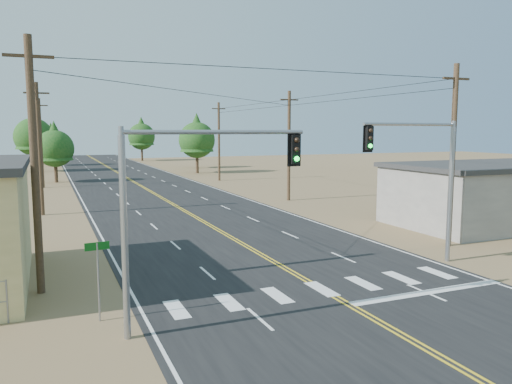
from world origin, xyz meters
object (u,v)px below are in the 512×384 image
street_sign (98,268)px  building_right (501,195)px  signal_mast_right (428,169)px  signal_mast_left (182,193)px

street_sign → building_right: bearing=10.2°
building_right → signal_mast_right: signal_mast_right is taller
signal_mast_right → street_sign: size_ratio=2.53×
signal_mast_left → street_sign: 4.06m
signal_mast_left → signal_mast_right: 13.07m
signal_mast_right → street_sign: bearing=-177.9°
building_right → signal_mast_right: bearing=-152.2°
building_right → street_sign: 28.78m
building_right → street_sign: (-27.65, -8.00, -0.17)m
signal_mast_left → signal_mast_right: (12.66, 3.24, 0.16)m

